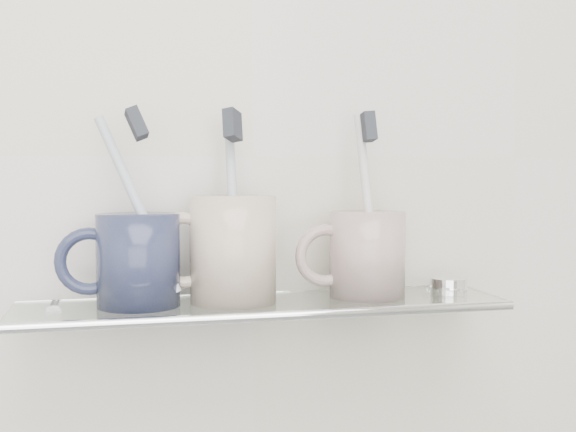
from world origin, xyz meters
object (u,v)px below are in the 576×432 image
object	(u,v)px
shelf_glass	(264,305)
mug_left	(138,260)
mug_center	(233,249)
mug_right	(367,254)

from	to	relation	value
shelf_glass	mug_left	world-z (taller)	mug_left
shelf_glass	mug_center	world-z (taller)	mug_center
mug_left	mug_center	world-z (taller)	mug_center
mug_center	mug_right	bearing A→B (deg)	20.08
mug_center	mug_right	world-z (taller)	mug_center
shelf_glass	mug_center	size ratio (longest dim) A/B	4.58
mug_right	mug_center	bearing A→B (deg)	-158.71
mug_left	mug_right	size ratio (longest dim) A/B	1.01
shelf_glass	mug_center	distance (m)	0.07
mug_center	mug_right	distance (m)	0.15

